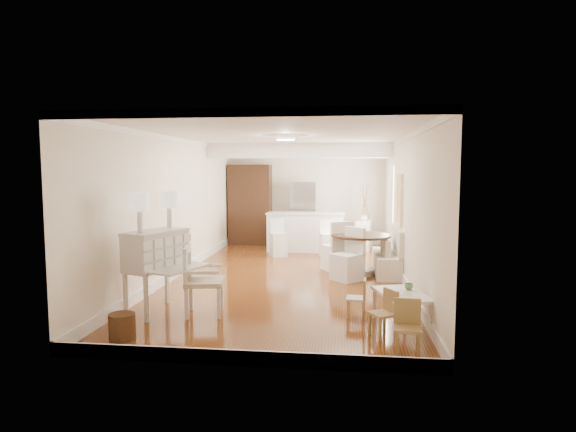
% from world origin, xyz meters
% --- Properties ---
extents(room, '(9.00, 9.04, 2.82)m').
position_xyz_m(room, '(0.04, 0.32, 1.98)').
color(room, brown).
rests_on(room, ground).
extents(secretary_bureau, '(1.27, 1.28, 1.26)m').
position_xyz_m(secretary_bureau, '(-1.70, -2.66, 0.63)').
color(secretary_bureau, silver).
rests_on(secretary_bureau, ground).
extents(gustavian_armchair, '(0.69, 0.69, 1.03)m').
position_xyz_m(gustavian_armchair, '(-0.96, -2.69, 0.51)').
color(gustavian_armchair, silver).
rests_on(gustavian_armchair, ground).
extents(wicker_basket, '(0.42, 0.42, 0.33)m').
position_xyz_m(wicker_basket, '(-1.69, -3.84, 0.17)').
color(wicker_basket, '#4B2C17').
rests_on(wicker_basket, ground).
extents(kids_table, '(0.81, 1.06, 0.47)m').
position_xyz_m(kids_table, '(1.90, -2.91, 0.24)').
color(kids_table, silver).
rests_on(kids_table, ground).
extents(kids_chair_a, '(0.41, 0.41, 0.62)m').
position_xyz_m(kids_chair_a, '(1.61, -3.35, 0.31)').
color(kids_chair_a, '#A9844D').
rests_on(kids_chair_a, ground).
extents(kids_chair_b, '(0.31, 0.31, 0.58)m').
position_xyz_m(kids_chair_b, '(1.29, -2.56, 0.29)').
color(kids_chair_b, tan).
rests_on(kids_chair_b, ground).
extents(kids_chair_c, '(0.34, 0.34, 0.65)m').
position_xyz_m(kids_chair_c, '(1.85, -3.94, 0.32)').
color(kids_chair_c, olive).
rests_on(kids_chair_c, ground).
extents(banquette, '(0.52, 1.60, 0.98)m').
position_xyz_m(banquette, '(1.99, 0.50, 0.49)').
color(banquette, silver).
rests_on(banquette, ground).
extents(dining_table, '(1.52, 1.52, 0.83)m').
position_xyz_m(dining_table, '(1.45, 0.39, 0.42)').
color(dining_table, '#422815').
rests_on(dining_table, ground).
extents(slip_chair_near, '(0.70, 0.70, 1.03)m').
position_xyz_m(slip_chair_near, '(1.17, -0.17, 0.51)').
color(slip_chair_near, white).
rests_on(slip_chair_near, ground).
extents(slip_chair_far, '(0.70, 0.71, 1.07)m').
position_xyz_m(slip_chair_far, '(0.95, 0.76, 0.54)').
color(slip_chair_far, white).
rests_on(slip_chair_far, ground).
extents(breakfast_counter, '(2.05, 0.65, 1.03)m').
position_xyz_m(breakfast_counter, '(0.10, 3.10, 0.52)').
color(breakfast_counter, white).
rests_on(breakfast_counter, ground).
extents(bar_stool_left, '(0.49, 0.49, 0.92)m').
position_xyz_m(bar_stool_left, '(-0.51, 2.28, 0.46)').
color(bar_stool_left, silver).
rests_on(bar_stool_left, ground).
extents(bar_stool_right, '(0.45, 0.45, 0.90)m').
position_xyz_m(bar_stool_right, '(0.71, 2.41, 0.45)').
color(bar_stool_right, white).
rests_on(bar_stool_right, ground).
extents(pantry_cabinet, '(1.20, 0.60, 2.30)m').
position_xyz_m(pantry_cabinet, '(-1.60, 4.18, 1.15)').
color(pantry_cabinet, '#381E11').
rests_on(pantry_cabinet, ground).
extents(fridge, '(0.75, 0.65, 1.80)m').
position_xyz_m(fridge, '(0.30, 4.15, 0.90)').
color(fridge, silver).
rests_on(fridge, ground).
extents(sideboard, '(0.51, 0.88, 0.79)m').
position_xyz_m(sideboard, '(1.66, 3.59, 0.39)').
color(sideboard, silver).
rests_on(sideboard, ground).
extents(pencil_cup, '(0.12, 0.12, 0.09)m').
position_xyz_m(pencil_cup, '(2.01, -2.72, 0.52)').
color(pencil_cup, '#619A5A').
rests_on(pencil_cup, kids_table).
extents(branch_vase, '(0.21, 0.21, 0.19)m').
position_xyz_m(branch_vase, '(1.64, 3.57, 0.88)').
color(branch_vase, white).
rests_on(branch_vase, sideboard).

